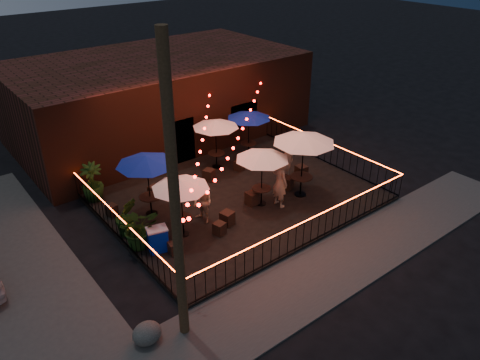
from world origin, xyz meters
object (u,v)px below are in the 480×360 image
object	(u,v)px
cafe_table_1	(146,161)
cooler	(158,239)
cafe_table_0	(180,185)
cafe_table_4	(304,139)
utility_pole	(175,205)
cafe_table_3	(216,124)
cafe_table_5	(249,116)
cafe_table_2	(262,156)
boulder	(147,333)

from	to	relation	value
cafe_table_1	cooler	size ratio (longest dim) A/B	3.14
cafe_table_0	cooler	distance (m)	1.94
cafe_table_4	utility_pole	bearing A→B (deg)	-156.97
cafe_table_1	cafe_table_4	size ratio (longest dim) A/B	0.86
cafe_table_1	cooler	xyz separation A→B (m)	(-0.92, -2.16, -1.75)
cafe_table_4	cafe_table_0	bearing A→B (deg)	174.03
cafe_table_1	cafe_table_3	distance (m)	4.51
cafe_table_4	cafe_table_5	distance (m)	4.12
cafe_table_0	cafe_table_2	xyz separation A→B (m)	(3.47, -0.10, 0.07)
cafe_table_2	cooler	xyz separation A→B (m)	(-4.62, -0.17, -1.61)
cafe_table_1	boulder	size ratio (longest dim) A/B	3.27
cafe_table_0	cafe_table_2	distance (m)	3.47
cafe_table_5	boulder	world-z (taller)	cafe_table_5
cooler	cafe_table_3	bearing A→B (deg)	51.62
utility_pole	cafe_table_1	bearing A→B (deg)	69.73
cafe_table_1	cafe_table_5	bearing A→B (deg)	15.21
cafe_table_5	boulder	xyz separation A→B (m)	(-9.03, -6.95, -1.85)
cafe_table_2	cafe_table_0	bearing A→B (deg)	178.27
utility_pole	cafe_table_1	distance (m)	6.19
cafe_table_0	cafe_table_3	bearing A→B (deg)	41.89
cooler	boulder	xyz separation A→B (m)	(-2.12, -3.16, -0.27)
cafe_table_3	cafe_table_5	xyz separation A→B (m)	(1.81, -0.03, -0.01)
cafe_table_4	boulder	bearing A→B (deg)	-161.02
cafe_table_0	cafe_table_4	size ratio (longest dim) A/B	0.68
cafe_table_1	cafe_table_3	size ratio (longest dim) A/B	1.23
cooler	boulder	world-z (taller)	cooler
utility_pole	boulder	world-z (taller)	utility_pole
cafe_table_4	cooler	world-z (taller)	cafe_table_4
cafe_table_4	boulder	xyz separation A→B (m)	(-8.42, -2.90, -2.25)
boulder	cafe_table_1	bearing A→B (deg)	60.33
utility_pole	cafe_table_1	xyz separation A→B (m)	(2.07, 5.60, -1.65)
cafe_table_3	cooler	xyz separation A→B (m)	(-5.11, -3.82, -1.60)
cafe_table_5	cafe_table_3	bearing A→B (deg)	179.04
utility_pole	boulder	xyz separation A→B (m)	(-0.97, 0.27, -3.67)
utility_pole	cooler	xyz separation A→B (m)	(1.15, 3.44, -3.41)
cafe_table_2	cafe_table_3	size ratio (longest dim) A/B	1.14
cafe_table_1	utility_pole	bearing A→B (deg)	-110.27
utility_pole	cooler	bearing A→B (deg)	71.47
cooler	boulder	distance (m)	3.82
cafe_table_4	cafe_table_5	world-z (taller)	cafe_table_4
cafe_table_0	cafe_table_1	world-z (taller)	cafe_table_1
cafe_table_4	cafe_table_5	bearing A→B (deg)	81.51
cafe_table_5	boulder	distance (m)	11.55
cafe_table_1	cafe_table_4	distance (m)	5.92
utility_pole	boulder	bearing A→B (deg)	164.18
cooler	cafe_table_1	bearing A→B (deg)	81.83
cafe_table_1	cafe_table_4	bearing A→B (deg)	-24.24
utility_pole	cafe_table_0	distance (m)	4.75
cafe_table_2	cafe_table_4	xyz separation A→B (m)	(1.69, -0.43, 0.38)
utility_pole	cafe_table_0	bearing A→B (deg)	58.19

